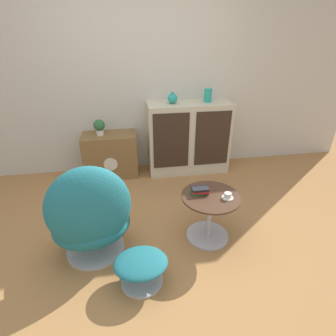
{
  "coord_description": "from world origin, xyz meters",
  "views": [
    {
      "loc": [
        -0.22,
        -1.93,
        1.83
      ],
      "look_at": [
        0.18,
        0.49,
        0.55
      ],
      "focal_mm": 28.0,
      "sensor_mm": 36.0,
      "label": 1
    }
  ],
  "objects_px": {
    "vase_inner_left": "(208,95)",
    "teacup": "(228,196)",
    "egg_chair": "(91,217)",
    "ottoman": "(141,266)",
    "potted_plant": "(99,126)",
    "book_stack": "(200,191)",
    "tv_console": "(111,155)",
    "coffee_table": "(209,213)",
    "vase_leftmost": "(173,98)",
    "sideboard": "(188,138)"
  },
  "relations": [
    {
      "from": "ottoman",
      "to": "coffee_table",
      "type": "relative_size",
      "value": 0.79
    },
    {
      "from": "tv_console",
      "to": "vase_inner_left",
      "type": "relative_size",
      "value": 4.04
    },
    {
      "from": "sideboard",
      "to": "vase_leftmost",
      "type": "height_order",
      "value": "vase_leftmost"
    },
    {
      "from": "sideboard",
      "to": "potted_plant",
      "type": "distance_m",
      "value": 1.23
    },
    {
      "from": "egg_chair",
      "to": "teacup",
      "type": "height_order",
      "value": "egg_chair"
    },
    {
      "from": "potted_plant",
      "to": "book_stack",
      "type": "xyz_separation_m",
      "value": [
        0.98,
        -1.42,
        -0.21
      ]
    },
    {
      "from": "egg_chair",
      "to": "vase_leftmost",
      "type": "distance_m",
      "value": 1.92
    },
    {
      "from": "egg_chair",
      "to": "ottoman",
      "type": "relative_size",
      "value": 2.16
    },
    {
      "from": "vase_inner_left",
      "to": "book_stack",
      "type": "bearing_deg",
      "value": -108.43
    },
    {
      "from": "vase_leftmost",
      "to": "book_stack",
      "type": "bearing_deg",
      "value": -89.64
    },
    {
      "from": "egg_chair",
      "to": "book_stack",
      "type": "bearing_deg",
      "value": 6.85
    },
    {
      "from": "ottoman",
      "to": "vase_inner_left",
      "type": "relative_size",
      "value": 2.43
    },
    {
      "from": "sideboard",
      "to": "tv_console",
      "type": "bearing_deg",
      "value": 178.99
    },
    {
      "from": "vase_leftmost",
      "to": "vase_inner_left",
      "type": "relative_size",
      "value": 0.81
    },
    {
      "from": "vase_inner_left",
      "to": "teacup",
      "type": "xyz_separation_m",
      "value": [
        -0.24,
        -1.52,
        -0.58
      ]
    },
    {
      "from": "ottoman",
      "to": "coffee_table",
      "type": "height_order",
      "value": "coffee_table"
    },
    {
      "from": "potted_plant",
      "to": "egg_chair",
      "type": "bearing_deg",
      "value": -90.22
    },
    {
      "from": "sideboard",
      "to": "book_stack",
      "type": "height_order",
      "value": "sideboard"
    },
    {
      "from": "coffee_table",
      "to": "vase_leftmost",
      "type": "height_order",
      "value": "vase_leftmost"
    },
    {
      "from": "vase_leftmost",
      "to": "book_stack",
      "type": "relative_size",
      "value": 0.88
    },
    {
      "from": "teacup",
      "to": "ottoman",
      "type": "bearing_deg",
      "value": -155.9
    },
    {
      "from": "vase_inner_left",
      "to": "teacup",
      "type": "bearing_deg",
      "value": -98.96
    },
    {
      "from": "ottoman",
      "to": "vase_leftmost",
      "type": "xyz_separation_m",
      "value": [
        0.59,
        1.89,
        0.88
      ]
    },
    {
      "from": "sideboard",
      "to": "vase_inner_left",
      "type": "height_order",
      "value": "vase_inner_left"
    },
    {
      "from": "egg_chair",
      "to": "potted_plant",
      "type": "height_order",
      "value": "egg_chair"
    },
    {
      "from": "sideboard",
      "to": "book_stack",
      "type": "bearing_deg",
      "value": -98.93
    },
    {
      "from": "tv_console",
      "to": "vase_inner_left",
      "type": "bearing_deg",
      "value": -0.66
    },
    {
      "from": "egg_chair",
      "to": "vase_inner_left",
      "type": "xyz_separation_m",
      "value": [
        1.46,
        1.53,
        0.65
      ]
    },
    {
      "from": "teacup",
      "to": "vase_inner_left",
      "type": "bearing_deg",
      "value": 81.04
    },
    {
      "from": "teacup",
      "to": "book_stack",
      "type": "xyz_separation_m",
      "value": [
        -0.23,
        0.11,
        0.01
      ]
    },
    {
      "from": "vase_leftmost",
      "to": "teacup",
      "type": "relative_size",
      "value": 1.35
    },
    {
      "from": "egg_chair",
      "to": "coffee_table",
      "type": "bearing_deg",
      "value": 3.27
    },
    {
      "from": "ottoman",
      "to": "teacup",
      "type": "xyz_separation_m",
      "value": [
        0.83,
        0.37,
        0.33
      ]
    },
    {
      "from": "coffee_table",
      "to": "vase_inner_left",
      "type": "bearing_deg",
      "value": 75.5
    },
    {
      "from": "coffee_table",
      "to": "vase_inner_left",
      "type": "xyz_separation_m",
      "value": [
        0.38,
        1.47,
        0.79
      ]
    },
    {
      "from": "tv_console",
      "to": "coffee_table",
      "type": "height_order",
      "value": "tv_console"
    },
    {
      "from": "potted_plant",
      "to": "teacup",
      "type": "bearing_deg",
      "value": -51.73
    },
    {
      "from": "tv_console",
      "to": "teacup",
      "type": "bearing_deg",
      "value": -54.24
    },
    {
      "from": "sideboard",
      "to": "tv_console",
      "type": "xyz_separation_m",
      "value": [
        -1.1,
        0.02,
        -0.19
      ]
    },
    {
      "from": "egg_chair",
      "to": "ottoman",
      "type": "distance_m",
      "value": 0.59
    },
    {
      "from": "sideboard",
      "to": "vase_leftmost",
      "type": "relative_size",
      "value": 7.83
    },
    {
      "from": "coffee_table",
      "to": "tv_console",
      "type": "bearing_deg",
      "value": 123.18
    },
    {
      "from": "ottoman",
      "to": "book_stack",
      "type": "bearing_deg",
      "value": 38.97
    },
    {
      "from": "book_stack",
      "to": "coffee_table",
      "type": "bearing_deg",
      "value": -32.37
    },
    {
      "from": "coffee_table",
      "to": "book_stack",
      "type": "height_order",
      "value": "book_stack"
    },
    {
      "from": "vase_inner_left",
      "to": "book_stack",
      "type": "height_order",
      "value": "vase_inner_left"
    },
    {
      "from": "ottoman",
      "to": "teacup",
      "type": "relative_size",
      "value": 4.04
    },
    {
      "from": "potted_plant",
      "to": "vase_leftmost",
      "type": "bearing_deg",
      "value": -0.93
    },
    {
      "from": "vase_inner_left",
      "to": "book_stack",
      "type": "relative_size",
      "value": 1.08
    },
    {
      "from": "egg_chair",
      "to": "ottoman",
      "type": "height_order",
      "value": "egg_chair"
    }
  ]
}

